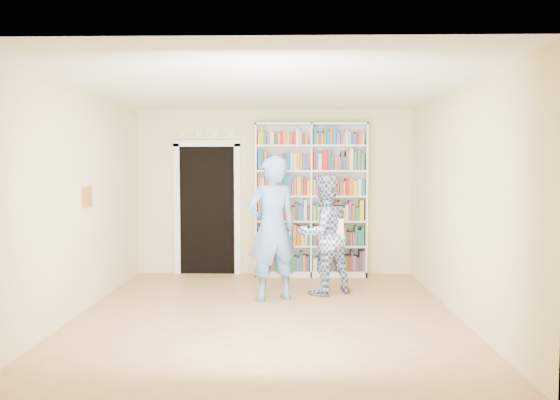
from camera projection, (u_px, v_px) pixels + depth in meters
floor at (267, 314)px, 6.55m from camera, size 5.00×5.00×0.00m
ceiling at (267, 87)px, 6.39m from camera, size 5.00×5.00×0.00m
wall_back at (274, 192)px, 8.97m from camera, size 4.50×0.00×4.50m
wall_left at (79, 202)px, 6.52m from camera, size 0.00×5.00×5.00m
wall_right at (458, 202)px, 6.42m from camera, size 0.00×5.00×5.00m
bookshelf at (311, 199)px, 8.80m from camera, size 1.79×0.34×2.46m
doorway at (207, 203)px, 8.98m from camera, size 1.10×0.08×2.43m
wall_art at (87, 197)px, 6.71m from camera, size 0.03×0.25×0.25m
man_blue at (272, 229)px, 7.19m from camera, size 0.82×0.69×1.90m
man_plaid at (324, 235)px, 7.56m from camera, size 1.01×0.94×1.66m
paper_sheet at (336, 229)px, 7.38m from camera, size 0.19×0.03×0.27m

